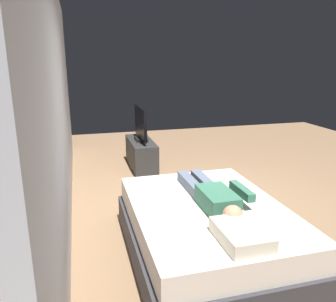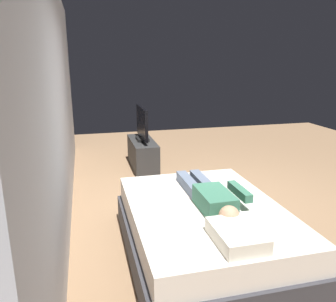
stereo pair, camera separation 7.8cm
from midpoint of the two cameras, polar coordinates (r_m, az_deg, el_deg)
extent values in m
plane|color=#8C6B4C|center=(4.54, 9.15, -9.55)|extent=(10.00, 10.00, 0.00)
cube|color=silver|center=(4.20, -17.61, 7.85)|extent=(6.40, 0.10, 2.80)
cube|color=#333338|center=(3.47, 6.80, -15.04)|extent=(2.02, 1.49, 0.30)
cube|color=silver|center=(3.34, 6.95, -11.05)|extent=(1.94, 1.41, 0.24)
cube|color=silver|center=(2.70, 12.42, -13.81)|extent=(0.48, 0.34, 0.12)
cube|color=#387056|center=(3.19, 8.60, -8.31)|extent=(0.48, 0.28, 0.18)
sphere|color=tan|center=(2.91, 11.12, -10.80)|extent=(0.18, 0.18, 0.18)
cube|color=slate|center=(3.69, 6.52, -5.43)|extent=(0.60, 0.11, 0.11)
cube|color=slate|center=(3.64, 4.15, -5.67)|extent=(0.60, 0.11, 0.11)
cube|color=#387056|center=(3.33, 12.71, -6.69)|extent=(0.40, 0.08, 0.08)
cube|color=black|center=(3.62, 13.04, -6.96)|extent=(0.15, 0.04, 0.02)
cube|color=#2D2D2D|center=(6.03, -3.95, -0.48)|extent=(1.10, 0.40, 0.50)
cube|color=black|center=(5.96, -4.00, 2.06)|extent=(0.32, 0.20, 0.05)
cube|color=black|center=(5.90, -4.05, 4.85)|extent=(0.88, 0.05, 0.54)
camera|label=1|loc=(0.04, -89.51, 0.14)|focal=35.90mm
camera|label=2|loc=(0.04, 90.49, -0.14)|focal=35.90mm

